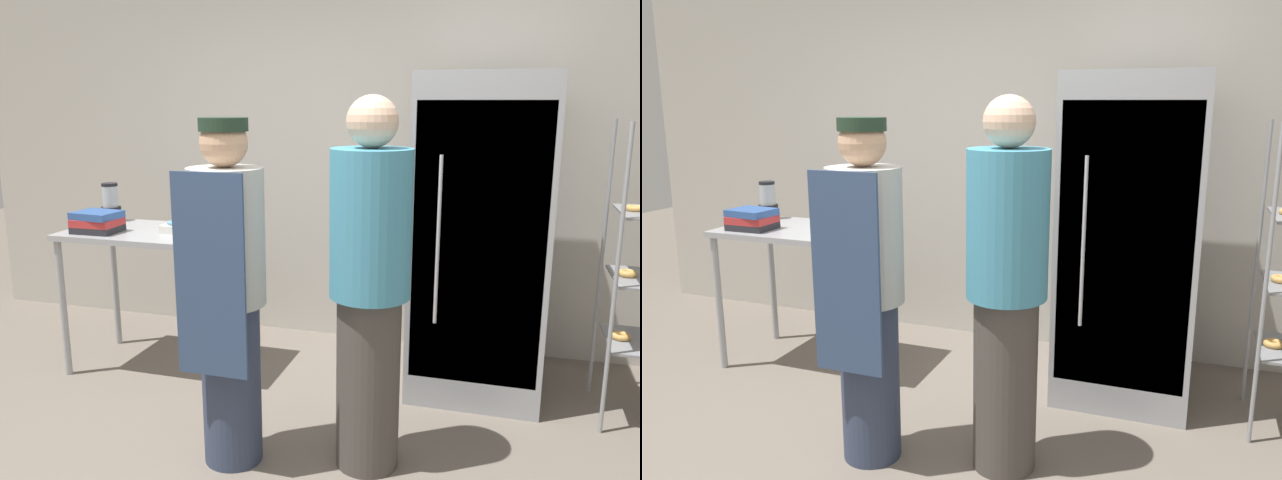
% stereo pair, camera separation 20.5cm
% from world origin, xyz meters
% --- Properties ---
extents(back_wall, '(6.40, 0.12, 2.79)m').
position_xyz_m(back_wall, '(0.00, 2.15, 1.40)').
color(back_wall, '#B7B2A8').
rests_on(back_wall, ground_plane).
extents(refrigerator, '(0.76, 0.79, 1.89)m').
position_xyz_m(refrigerator, '(0.85, 1.48, 0.95)').
color(refrigerator, '#9EA0A5').
rests_on(refrigerator, ground_plane).
extents(prep_counter, '(1.06, 0.63, 0.93)m').
position_xyz_m(prep_counter, '(-1.19, 1.18, 0.81)').
color(prep_counter, '#9EA0A5').
rests_on(prep_counter, ground_plane).
extents(donut_box, '(0.27, 0.23, 0.27)m').
position_xyz_m(donut_box, '(-0.95, 1.23, 0.98)').
color(donut_box, silver).
rests_on(donut_box, prep_counter).
extents(blender_pitcher, '(0.13, 0.13, 0.26)m').
position_xyz_m(blender_pitcher, '(-1.62, 1.39, 1.04)').
color(blender_pitcher, black).
rests_on(blender_pitcher, prep_counter).
extents(binder_stack, '(0.29, 0.24, 0.13)m').
position_xyz_m(binder_stack, '(-1.47, 1.04, 0.99)').
color(binder_stack, '#232328').
rests_on(binder_stack, prep_counter).
extents(person_baker, '(0.35, 0.37, 1.66)m').
position_xyz_m(person_baker, '(-0.24, 0.31, 0.87)').
color(person_baker, '#333D56').
rests_on(person_baker, ground_plane).
extents(person_customer, '(0.37, 0.37, 1.76)m').
position_xyz_m(person_customer, '(0.40, 0.46, 0.90)').
color(person_customer, '#47423D').
rests_on(person_customer, ground_plane).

